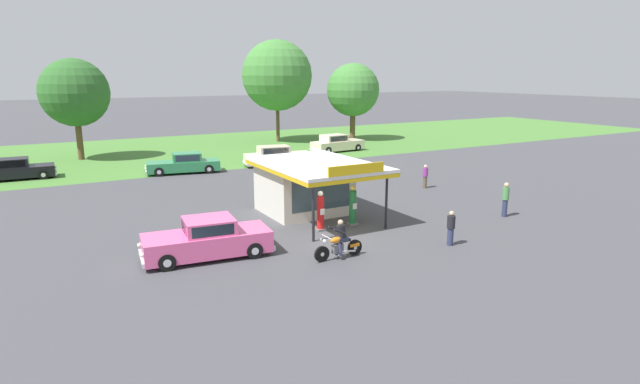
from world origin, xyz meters
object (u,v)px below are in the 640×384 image
object	(u,v)px
motorcycle_with_rider	(340,242)
parked_car_back_row_right	(184,164)
featured_classic_sedan	(207,240)
parked_car_back_row_left	(277,156)
gas_pump_offside	(353,207)
gas_pump_nearside	(320,213)
bystander_chatting_near_pumps	(425,176)
parked_car_back_row_centre_right	(16,170)
bystander_strolling_foreground	(505,199)
parked_car_back_row_far_right	(337,144)
bystander_leaning_by_kiosk	(451,228)

from	to	relation	value
motorcycle_with_rider	parked_car_back_row_right	size ratio (longest dim) A/B	0.39
motorcycle_with_rider	featured_classic_sedan	world-z (taller)	featured_classic_sedan
parked_car_back_row_right	motorcycle_with_rider	bearing A→B (deg)	-88.52
parked_car_back_row_right	parked_car_back_row_left	bearing A→B (deg)	-3.06
gas_pump_offside	featured_classic_sedan	size ratio (longest dim) A/B	0.37
gas_pump_nearside	bystander_chatting_near_pumps	world-z (taller)	gas_pump_nearside
motorcycle_with_rider	bystander_chatting_near_pumps	xyz separation A→B (m)	(11.51, 8.25, 0.13)
parked_car_back_row_centre_right	bystander_strolling_foreground	world-z (taller)	bystander_strolling_foreground
parked_car_back_row_right	bystander_chatting_near_pumps	bearing A→B (deg)	-46.57
parked_car_back_row_left	bystander_chatting_near_pumps	bearing A→B (deg)	-69.25
motorcycle_with_rider	parked_car_back_row_centre_right	xyz separation A→B (m)	(-11.31, 24.29, 0.03)
gas_pump_nearside	motorcycle_with_rider	distance (m)	3.79
featured_classic_sedan	parked_car_back_row_far_right	size ratio (longest dim) A/B	0.98
parked_car_back_row_centre_right	parked_car_back_row_far_right	xyz separation A→B (m)	(26.19, 0.34, 0.05)
parked_car_back_row_centre_right	parked_car_back_row_right	xyz separation A→B (m)	(10.77, -3.31, -0.02)
gas_pump_offside	motorcycle_with_rider	distance (m)	4.67
parked_car_back_row_right	bystander_strolling_foreground	world-z (taller)	bystander_strolling_foreground
gas_pump_nearside	parked_car_back_row_left	world-z (taller)	gas_pump_nearside
gas_pump_nearside	motorcycle_with_rider	size ratio (longest dim) A/B	0.86
featured_classic_sedan	parked_car_back_row_far_right	world-z (taller)	parked_car_back_row_far_right
motorcycle_with_rider	parked_car_back_row_far_right	size ratio (longest dim) A/B	0.41
parked_car_back_row_centre_right	parked_car_back_row_far_right	distance (m)	26.19
gas_pump_nearside	motorcycle_with_rider	bearing A→B (deg)	-108.10
gas_pump_nearside	parked_car_back_row_right	xyz separation A→B (m)	(-1.72, 17.38, -0.19)
gas_pump_offside	featured_classic_sedan	xyz separation A→B (m)	(-7.46, -0.90, -0.18)
bystander_leaning_by_kiosk	gas_pump_offside	bearing A→B (deg)	113.29
gas_pump_offside	parked_car_back_row_right	xyz separation A→B (m)	(-3.50, 17.38, -0.23)
parked_car_back_row_far_right	bystander_leaning_by_kiosk	size ratio (longest dim) A/B	3.54
bystander_strolling_foreground	bystander_leaning_by_kiosk	xyz separation A→B (m)	(-5.61, -2.01, -0.16)
parked_car_back_row_centre_right	bystander_chatting_near_pumps	distance (m)	27.89
gas_pump_offside	bystander_strolling_foreground	world-z (taller)	gas_pump_offside
motorcycle_with_rider	bystander_chatting_near_pumps	size ratio (longest dim) A/B	1.45
motorcycle_with_rider	featured_classic_sedan	xyz separation A→B (m)	(-4.49, 2.70, 0.06)
motorcycle_with_rider	bystander_chatting_near_pumps	bearing A→B (deg)	35.64
parked_car_back_row_centre_right	parked_car_back_row_right	world-z (taller)	parked_car_back_row_right
bystander_strolling_foreground	parked_car_back_row_left	bearing A→B (deg)	100.75
featured_classic_sedan	bystander_chatting_near_pumps	bearing A→B (deg)	19.14
parked_car_back_row_left	bystander_strolling_foreground	world-z (taller)	bystander_strolling_foreground
bystander_strolling_foreground	parked_car_back_row_right	bearing A→B (deg)	119.06
featured_classic_sedan	parked_car_back_row_right	size ratio (longest dim) A/B	0.95
parked_car_back_row_right	parked_car_back_row_left	distance (m)	7.39
parked_car_back_row_right	gas_pump_nearside	bearing A→B (deg)	-84.36
gas_pump_nearside	bystander_leaning_by_kiosk	size ratio (longest dim) A/B	1.25
parked_car_back_row_far_right	parked_car_back_row_right	xyz separation A→B (m)	(-15.42, -3.65, -0.07)
motorcycle_with_rider	bystander_chatting_near_pumps	world-z (taller)	motorcycle_with_rider
parked_car_back_row_right	parked_car_back_row_centre_right	bearing A→B (deg)	162.91
parked_car_back_row_centre_right	bystander_chatting_near_pumps	size ratio (longest dim) A/B	3.28
gas_pump_offside	parked_car_back_row_far_right	distance (m)	24.17
parked_car_back_row_far_right	parked_car_back_row_left	world-z (taller)	parked_car_back_row_far_right
parked_car_back_row_far_right	bystander_leaning_by_kiosk	distance (m)	27.47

